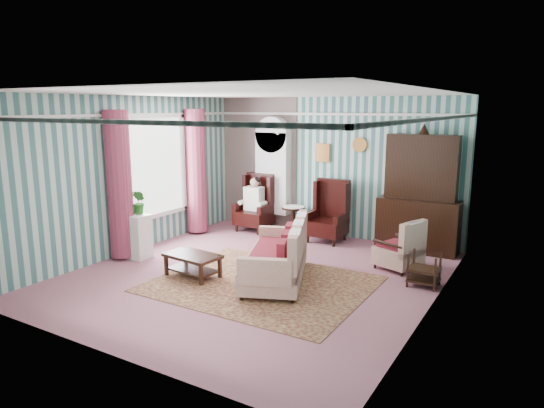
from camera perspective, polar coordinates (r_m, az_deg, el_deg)
The scene contains 17 objects.
floor at distance 7.99m, azimuth -1.93°, elevation -8.36°, with size 6.00×6.00×0.00m, color #985862.
room_shell at distance 8.04m, azimuth -5.08°, elevation 6.40°, with size 5.53×6.02×2.91m.
bookcase at distance 10.76m, azimuth 0.10°, elevation 2.95°, with size 0.80×0.28×2.24m, color white.
dresser_hutch at distance 9.43m, azimuth 16.99°, elevation 1.61°, with size 1.50×0.56×2.36m, color black.
wingback_left at distance 10.65m, azimuth -2.13°, elevation 0.14°, with size 0.76×0.80×1.25m, color black.
wingback_right at distance 9.83m, azimuth 6.49°, elevation -0.87°, with size 0.76×0.80×1.25m, color black.
seated_woman at distance 10.66m, azimuth -2.13°, elevation -0.04°, with size 0.44×0.40×1.18m, color silver, non-canonical shape.
round_side_table at distance 10.40m, azimuth 2.51°, elevation -1.97°, with size 0.50×0.50×0.60m, color black.
nest_table at distance 7.79m, azimuth 17.45°, elevation -7.32°, with size 0.45×0.38×0.54m, color black.
plant_stand at distance 9.13m, azimuth -15.82°, elevation -3.64°, with size 0.55×0.35×0.80m, color white.
rug at distance 7.60m, azimuth -1.23°, elevation -9.37°, with size 3.20×2.60×0.01m, color #501B1A.
sofa at distance 7.58m, azimuth 0.35°, elevation -5.43°, with size 1.95×1.02×1.01m, color beige.
floral_armchair at distance 8.41m, azimuth 14.72°, elevation -4.10°, with size 0.71×0.79×1.01m, color beige.
coffee_table at distance 7.95m, azimuth -9.30°, elevation -7.16°, with size 0.89×0.53×0.38m, color black.
potted_plant_a at distance 9.01m, azimuth -16.89°, elevation 0.01°, with size 0.36×0.31×0.40m, color #16481A.
potted_plant_b at distance 8.97m, azimuth -15.31°, elevation 0.19°, with size 0.24×0.19×0.44m, color #1A5119.
potted_plant_c at distance 9.06m, azimuth -16.31°, elevation 0.12°, with size 0.23×0.23×0.40m, color #22551A.
Camera 1 is at (4.06, -6.33, 2.70)m, focal length 32.00 mm.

